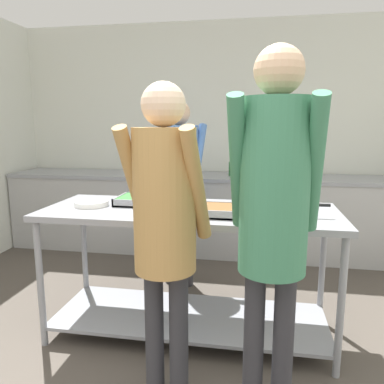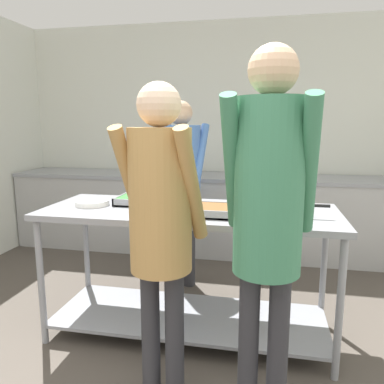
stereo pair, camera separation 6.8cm
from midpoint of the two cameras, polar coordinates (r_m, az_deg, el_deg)
name	(u,v)px [view 1 (the left image)]	position (r m, az deg, el deg)	size (l,w,h in m)	color
wall_rear	(219,136)	(4.59, 3.67, 8.47)	(4.96, 0.06, 2.65)	silver
back_counter	(215,214)	(4.34, 3.01, -3.30)	(4.80, 0.65, 0.90)	#A8A8A8
serving_counter	(189,251)	(2.61, -1.14, -8.93)	(1.98, 0.74, 0.91)	gray
plate_stack	(91,203)	(2.73, -15.77, -1.67)	(0.24, 0.24, 0.04)	white
serving_tray_vegetables	(148,200)	(2.72, -7.45, -1.27)	(0.43, 0.30, 0.05)	gray
serving_tray_roast	(209,210)	(2.39, 1.74, -2.78)	(0.44, 0.28, 0.05)	gray
sauce_pan	(283,209)	(2.39, 12.97, -2.48)	(0.42, 0.28, 0.09)	gray
guest_serving_left	(274,203)	(1.66, 11.22, -1.67)	(0.41, 0.36, 1.80)	#2D2D33
guest_serving_right	(165,213)	(1.83, -5.23, -3.26)	(0.45, 0.38, 1.67)	#2D2D33
cook_behind_counter	(179,174)	(3.33, -2.63, 2.75)	(0.49, 0.39, 1.67)	#2D2D33
water_bottle	(232,167)	(4.21, 5.61, 3.88)	(0.07, 0.07, 0.23)	#23602D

